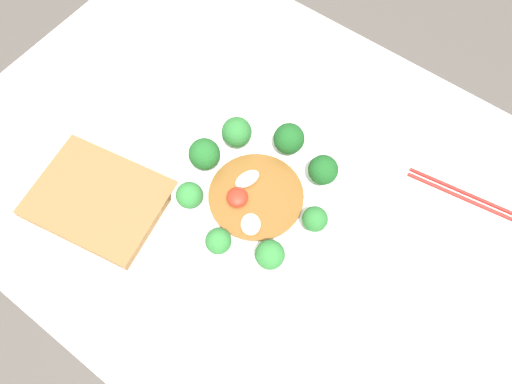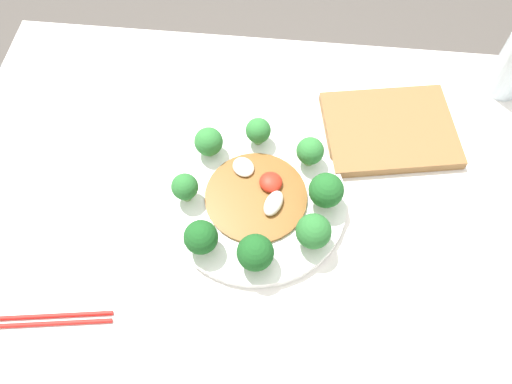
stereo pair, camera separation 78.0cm
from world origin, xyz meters
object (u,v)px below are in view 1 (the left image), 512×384
object	(u,v)px
chopsticks	(466,196)
stirfry_center	(253,196)
broccoli_south	(289,139)
cutting_board	(98,199)
broccoli_north	(218,241)
broccoli_west	(315,219)
broccoli_east	(204,154)
broccoli_northeast	(189,196)
broccoli_southwest	(323,170)
broccoli_southeast	(237,132)
broccoli_northwest	(270,255)
plate	(256,199)

from	to	relation	value
chopsticks	stirfry_center	bearing A→B (deg)	38.01
chopsticks	broccoli_south	bearing A→B (deg)	20.92
cutting_board	broccoli_north	bearing A→B (deg)	-166.75
broccoli_south	broccoli_west	size ratio (longest dim) A/B	1.15
stirfry_center	chopsticks	xyz separation A→B (m)	(-0.31, -0.25, -0.02)
broccoli_east	broccoli_west	distance (m)	0.23
broccoli_northeast	broccoli_west	distance (m)	0.22
chopsticks	cutting_board	distance (m)	0.68
broccoli_west	cutting_board	world-z (taller)	broccoli_west
chopsticks	broccoli_southwest	bearing A→B (deg)	30.88
broccoli_north	broccoli_northeast	size ratio (longest dim) A/B	0.94
broccoli_southwest	chopsticks	xyz separation A→B (m)	(-0.23, -0.14, -0.05)
broccoli_east	broccoli_southeast	size ratio (longest dim) A/B	1.06
broccoli_northwest	broccoli_south	bearing A→B (deg)	-63.02
plate	cutting_board	bearing A→B (deg)	36.67
broccoli_north	broccoli_southeast	size ratio (longest dim) A/B	0.84
broccoli_southwest	broccoli_north	bearing A→B (deg)	72.58
plate	broccoli_northwest	distance (m)	0.13
plate	broccoli_northwest	bearing A→B (deg)	137.31
plate	broccoli_north	bearing A→B (deg)	93.88
plate	broccoli_southeast	xyz separation A→B (m)	(0.10, -0.07, 0.05)
broccoli_east	cutting_board	world-z (taller)	broccoli_east
broccoli_south	broccoli_southeast	world-z (taller)	broccoli_south
broccoli_northwest	broccoli_north	size ratio (longest dim) A/B	1.04
broccoli_west	stirfry_center	distance (m)	0.13
broccoli_east	chopsticks	bearing A→B (deg)	-150.31
broccoli_south	broccoli_north	bearing A→B (deg)	94.58
stirfry_center	cutting_board	world-z (taller)	stirfry_center
plate	broccoli_southeast	bearing A→B (deg)	-36.13
broccoli_southeast	broccoli_southwest	bearing A→B (deg)	-170.76
broccoli_northeast	broccoli_west	bearing A→B (deg)	-155.32
broccoli_southeast	chopsticks	size ratio (longest dim) A/B	0.30
chopsticks	cutting_board	xyz separation A→B (m)	(0.54, 0.41, 0.01)
broccoli_east	broccoli_southwest	bearing A→B (deg)	-151.81
stirfry_center	cutting_board	bearing A→B (deg)	36.24
broccoli_northeast	broccoli_east	bearing A→B (deg)	-69.45
broccoli_southeast	broccoli_southwest	distance (m)	0.18
plate	broccoli_west	size ratio (longest dim) A/B	5.19
broccoli_southeast	broccoli_northeast	distance (m)	0.15
plate	broccoli_south	xyz separation A→B (m)	(0.01, -0.12, 0.05)
broccoli_north	chopsticks	size ratio (longest dim) A/B	0.25
broccoli_east	chopsticks	size ratio (longest dim) A/B	0.32
broccoli_southeast	chopsticks	xyz separation A→B (m)	(-0.41, -0.17, -0.05)
stirfry_center	cutting_board	size ratio (longest dim) A/B	0.65
broccoli_north	broccoli_west	world-z (taller)	broccoli_west
broccoli_west	cutting_board	distance (m)	0.40
broccoli_northeast	cutting_board	world-z (taller)	broccoli_northeast
broccoli_northeast	broccoli_west	size ratio (longest dim) A/B	1.00
broccoli_north	broccoli_northeast	bearing A→B (deg)	-21.07
plate	broccoli_west	bearing A→B (deg)	-174.24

